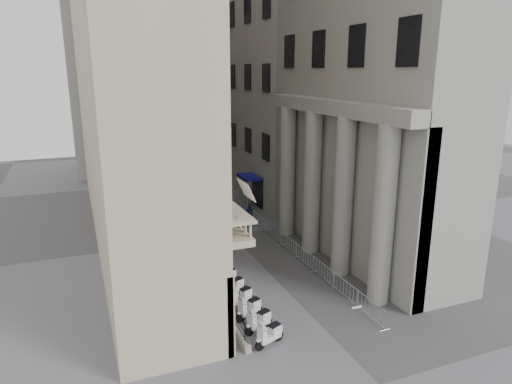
# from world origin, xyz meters

# --- Properties ---
(left_building) EXTENTS (5.00, 36.00, 34.00)m
(left_building) POSITION_xyz_m (-7.50, 22.00, 17.00)
(left_building) COLOR #BDB191
(left_building) RESTS_ON ground
(far_building) EXTENTS (22.00, 10.00, 30.00)m
(far_building) POSITION_xyz_m (0.00, 48.00, 15.00)
(far_building) COLOR #A29F99
(far_building) RESTS_ON ground
(iron_fence) EXTENTS (0.30, 28.00, 1.40)m
(iron_fence) POSITION_xyz_m (-4.30, 18.00, 0.00)
(iron_fence) COLOR black
(iron_fence) RESTS_ON ground
(blue_awning) EXTENTS (1.60, 3.00, 3.00)m
(blue_awning) POSITION_xyz_m (4.15, 26.00, 0.00)
(blue_awning) COLOR navy
(blue_awning) RESTS_ON ground
(flag) EXTENTS (1.00, 1.40, 8.20)m
(flag) POSITION_xyz_m (-4.00, 5.00, 0.00)
(flag) COLOR #9E0C11
(flag) RESTS_ON ground
(scooter_0) EXTENTS (1.51, 1.01, 1.50)m
(scooter_0) POSITION_xyz_m (-3.11, 4.29, 0.00)
(scooter_0) COLOR white
(scooter_0) RESTS_ON ground
(scooter_1) EXTENTS (1.51, 1.01, 1.50)m
(scooter_1) POSITION_xyz_m (-3.11, 5.62, 0.00)
(scooter_1) COLOR white
(scooter_1) RESTS_ON ground
(scooter_2) EXTENTS (1.51, 1.01, 1.50)m
(scooter_2) POSITION_xyz_m (-3.11, 6.95, 0.00)
(scooter_2) COLOR white
(scooter_2) RESTS_ON ground
(scooter_3) EXTENTS (1.51, 1.01, 1.50)m
(scooter_3) POSITION_xyz_m (-3.11, 8.27, 0.00)
(scooter_3) COLOR white
(scooter_3) RESTS_ON ground
(scooter_4) EXTENTS (1.51, 1.01, 1.50)m
(scooter_4) POSITION_xyz_m (-3.11, 9.60, 0.00)
(scooter_4) COLOR white
(scooter_4) RESTS_ON ground
(scooter_5) EXTENTS (1.51, 1.01, 1.50)m
(scooter_5) POSITION_xyz_m (-3.11, 10.93, 0.00)
(scooter_5) COLOR white
(scooter_5) RESTS_ON ground
(scooter_6) EXTENTS (1.51, 1.01, 1.50)m
(scooter_6) POSITION_xyz_m (-3.11, 12.26, 0.00)
(scooter_6) COLOR white
(scooter_6) RESTS_ON ground
(scooter_7) EXTENTS (1.51, 1.01, 1.50)m
(scooter_7) POSITION_xyz_m (-3.11, 13.59, 0.00)
(scooter_7) COLOR white
(scooter_7) RESTS_ON ground
(scooter_8) EXTENTS (1.51, 1.01, 1.50)m
(scooter_8) POSITION_xyz_m (-3.11, 14.92, 0.00)
(scooter_8) COLOR white
(scooter_8) RESTS_ON ground
(scooter_9) EXTENTS (1.51, 1.01, 1.50)m
(scooter_9) POSITION_xyz_m (-3.11, 16.25, 0.00)
(scooter_9) COLOR white
(scooter_9) RESTS_ON ground
(scooter_10) EXTENTS (1.51, 1.01, 1.50)m
(scooter_10) POSITION_xyz_m (-3.11, 17.58, 0.00)
(scooter_10) COLOR white
(scooter_10) RESTS_ON ground
(scooter_11) EXTENTS (1.51, 1.01, 1.50)m
(scooter_11) POSITION_xyz_m (-3.11, 18.91, 0.00)
(scooter_11) COLOR white
(scooter_11) RESTS_ON ground
(scooter_12) EXTENTS (1.51, 1.01, 1.50)m
(scooter_12) POSITION_xyz_m (-3.11, 20.24, 0.00)
(scooter_12) COLOR white
(scooter_12) RESTS_ON ground
(scooter_13) EXTENTS (1.51, 1.01, 1.50)m
(scooter_13) POSITION_xyz_m (-3.11, 21.57, 0.00)
(scooter_13) COLOR white
(scooter_13) RESTS_ON ground
(scooter_14) EXTENTS (1.51, 1.01, 1.50)m
(scooter_14) POSITION_xyz_m (-3.11, 22.90, 0.00)
(scooter_14) COLOR white
(scooter_14) RESTS_ON ground
(scooter_15) EXTENTS (1.51, 1.01, 1.50)m
(scooter_15) POSITION_xyz_m (-3.11, 24.23, 0.00)
(scooter_15) COLOR white
(scooter_15) RESTS_ON ground
(barrier_0) EXTENTS (0.60, 2.40, 1.10)m
(barrier_0) POSITION_xyz_m (2.74, 4.50, 0.00)
(barrier_0) COLOR #B4B7BD
(barrier_0) RESTS_ON ground
(barrier_1) EXTENTS (0.60, 2.40, 1.10)m
(barrier_1) POSITION_xyz_m (2.74, 7.00, 0.00)
(barrier_1) COLOR #B4B7BD
(barrier_1) RESTS_ON ground
(barrier_2) EXTENTS (0.60, 2.40, 1.10)m
(barrier_2) POSITION_xyz_m (2.74, 9.50, 0.00)
(barrier_2) COLOR #B4B7BD
(barrier_2) RESTS_ON ground
(barrier_3) EXTENTS (0.60, 2.40, 1.10)m
(barrier_3) POSITION_xyz_m (2.74, 12.00, 0.00)
(barrier_3) COLOR #B4B7BD
(barrier_3) RESTS_ON ground
(barrier_4) EXTENTS (0.60, 2.40, 1.10)m
(barrier_4) POSITION_xyz_m (2.74, 14.50, 0.00)
(barrier_4) COLOR #B4B7BD
(barrier_4) RESTS_ON ground
(barrier_5) EXTENTS (0.60, 2.40, 1.10)m
(barrier_5) POSITION_xyz_m (2.74, 17.00, 0.00)
(barrier_5) COLOR #B4B7BD
(barrier_5) RESTS_ON ground
(barrier_6) EXTENTS (0.60, 2.40, 1.10)m
(barrier_6) POSITION_xyz_m (2.74, 19.50, 0.00)
(barrier_6) COLOR #B4B7BD
(barrier_6) RESTS_ON ground
(barrier_7) EXTENTS (0.60, 2.40, 1.10)m
(barrier_7) POSITION_xyz_m (2.74, 22.00, 0.00)
(barrier_7) COLOR #B4B7BD
(barrier_7) RESTS_ON ground
(barrier_8) EXTENTS (0.60, 2.40, 1.10)m
(barrier_8) POSITION_xyz_m (2.74, 24.50, 0.00)
(barrier_8) COLOR #B4B7BD
(barrier_8) RESTS_ON ground
(security_tent) EXTENTS (4.11, 4.11, 3.34)m
(security_tent) POSITION_xyz_m (-2.01, 25.54, 2.79)
(security_tent) COLOR white
(security_tent) RESTS_ON ground
(street_lamp) EXTENTS (2.69, 0.34, 8.23)m
(street_lamp) POSITION_xyz_m (-2.86, 21.15, 4.91)
(street_lamp) COLOR #989AA0
(street_lamp) RESTS_ON ground
(info_kiosk) EXTENTS (0.40, 0.99, 2.04)m
(info_kiosk) POSITION_xyz_m (-3.41, 19.76, 1.03)
(info_kiosk) COLOR black
(info_kiosk) RESTS_ON ground
(pedestrian_a) EXTENTS (0.74, 0.51, 1.94)m
(pedestrian_a) POSITION_xyz_m (2.05, 20.57, 0.97)
(pedestrian_a) COLOR #0E1138
(pedestrian_a) RESTS_ON ground
(pedestrian_b) EXTENTS (0.95, 0.89, 1.55)m
(pedestrian_b) POSITION_xyz_m (1.42, 26.27, 0.77)
(pedestrian_b) COLOR black
(pedestrian_b) RESTS_ON ground
(pedestrian_c) EXTENTS (1.14, 1.03, 1.96)m
(pedestrian_c) POSITION_xyz_m (-1.39, 33.32, 0.98)
(pedestrian_c) COLOR black
(pedestrian_c) RESTS_ON ground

